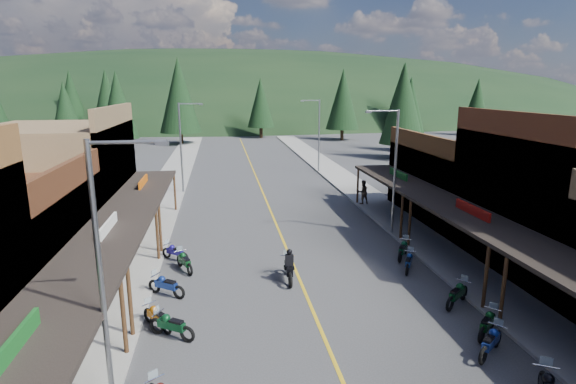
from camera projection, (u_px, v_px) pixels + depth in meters
name	position (u px, v px, depth m)	size (l,w,h in m)	color
ground	(308.00, 298.00, 20.27)	(220.00, 220.00, 0.00)	#38383A
centerline	(264.00, 195.00, 39.52)	(0.15, 90.00, 0.01)	gold
sidewalk_west	(162.00, 198.00, 38.24)	(3.40, 94.00, 0.15)	gray
sidewalk_east	(359.00, 191.00, 40.78)	(3.40, 94.00, 0.15)	gray
shop_west_3	(60.00, 181.00, 28.33)	(10.90, 10.20, 8.20)	brown
shop_east_2	(564.00, 202.00, 23.12)	(10.90, 9.00, 8.20)	#562B19
shop_east_3	(464.00, 183.00, 32.58)	(10.90, 10.20, 6.20)	#4C2D16
streetlight_0	(105.00, 266.00, 12.46)	(2.16, 0.18, 8.00)	gray
streetlight_1	(182.00, 144.00, 39.41)	(2.16, 0.18, 8.00)	gray
streetlight_2	(393.00, 167.00, 27.97)	(2.16, 0.18, 8.00)	gray
streetlight_3	(318.00, 132.00, 49.14)	(2.16, 0.18, 8.00)	gray
ridge_hill	(230.00, 115.00, 150.22)	(310.00, 140.00, 60.00)	black
pine_1	(107.00, 99.00, 82.50)	(5.88, 5.88, 12.50)	black
pine_2	(179.00, 95.00, 72.82)	(6.72, 6.72, 14.00)	black
pine_3	(261.00, 103.00, 82.90)	(5.04, 5.04, 11.00)	black
pine_4	(343.00, 99.00, 79.00)	(5.88, 5.88, 12.50)	black
pine_5	(403.00, 93.00, 92.71)	(6.72, 6.72, 14.00)	black
pine_6	(477.00, 102.00, 87.11)	(5.04, 5.04, 11.00)	black
pine_7	(71.00, 98.00, 87.10)	(5.88, 5.88, 12.50)	black
pine_8	(66.00, 115.00, 54.20)	(4.48, 4.48, 10.00)	black
pine_9	(410.00, 107.00, 65.63)	(4.93, 4.93, 10.80)	black
pine_10	(118.00, 105.00, 64.22)	(5.38, 5.38, 11.60)	black
pine_11	(403.00, 104.00, 58.13)	(5.82, 5.82, 12.40)	black
bike_west_6	(171.00, 324.00, 16.94)	(0.67, 2.00, 1.14)	#0C401F
bike_west_7	(157.00, 316.00, 17.64)	(0.63, 1.88, 1.07)	#AF5D0C
bike_west_8	(166.00, 284.00, 20.38)	(0.66, 1.99, 1.14)	navy
bike_west_9	(184.00, 261.00, 23.17)	(0.66, 1.98, 1.13)	#0D431B
bike_west_10	(175.00, 251.00, 24.58)	(0.62, 1.85, 1.06)	navy
bike_east_5	(491.00, 341.00, 15.85)	(0.67, 2.00, 1.14)	navy
bike_east_6	(488.00, 322.00, 17.13)	(0.64, 1.91, 1.09)	#0E4719
bike_east_7	(457.00, 293.00, 19.49)	(0.68, 2.04, 1.16)	#0B3B1A
bike_east_8	(409.00, 261.00, 23.20)	(0.62, 1.87, 1.07)	navy
bike_east_9	(403.00, 249.00, 24.90)	(0.66, 1.99, 1.14)	#0E4725
rider_on_bike	(289.00, 267.00, 21.98)	(0.87, 2.32, 1.74)	black
pedestrian_east_b	(363.00, 192.00, 35.96)	(0.93, 0.54, 1.92)	brown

